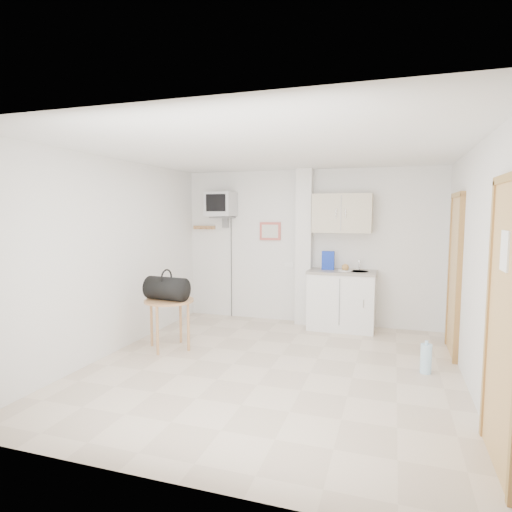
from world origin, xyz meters
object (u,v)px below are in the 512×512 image
(crt_television, at_px, (221,205))
(water_bottle, at_px, (426,359))
(round_table, at_px, (169,306))
(duffel_bag, at_px, (167,288))

(crt_television, distance_m, water_bottle, 3.97)
(round_table, relative_size, duffel_bag, 1.14)
(round_table, distance_m, water_bottle, 3.23)
(water_bottle, bearing_deg, duffel_bag, -177.45)
(duffel_bag, bearing_deg, water_bottle, 9.10)
(crt_television, distance_m, round_table, 2.19)
(round_table, distance_m, duffel_bag, 0.24)
(round_table, height_order, water_bottle, round_table)
(round_table, height_order, duffel_bag, duffel_bag)
(crt_television, bearing_deg, water_bottle, -27.05)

